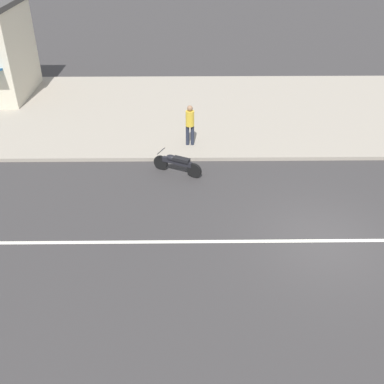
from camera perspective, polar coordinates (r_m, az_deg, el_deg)
The scene contains 5 objects.
ground_plane at distance 14.06m, azimuth 16.47°, elevation -5.97°, with size 160.00×160.00×0.00m, color #383535.
lane_centre_stripe at distance 14.05m, azimuth 16.47°, elevation -5.96°, with size 50.40×0.14×0.01m, color silver.
kerb_strip at distance 22.51m, azimuth 10.03°, elevation 10.18°, with size 68.00×10.00×0.15m, color #9E9384.
motorcycle_2 at distance 16.64m, azimuth -1.95°, elevation 3.70°, with size 1.80×1.03×0.80m.
pedestrian_near_clock at distance 18.20m, azimuth -0.27°, elevation 8.86°, with size 0.34×0.34×1.70m.
Camera 1 is at (-4.07, -10.49, 8.43)m, focal length 42.00 mm.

